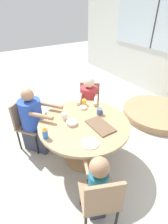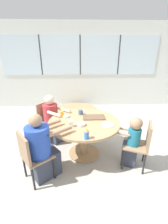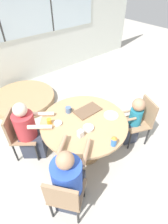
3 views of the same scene
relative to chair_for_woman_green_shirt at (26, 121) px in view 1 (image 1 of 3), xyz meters
The scene contains 17 objects.
ground_plane 1.15m from the chair_for_woman_green_shirt, 38.14° to the left, with size 16.00×16.00×0.00m, color #B2ADA3.
dining_table 1.03m from the chair_for_woman_green_shirt, 38.14° to the left, with size 1.31×1.31×0.72m.
chair_for_woman_green_shirt is the anchor object (origin of this frame).
chair_for_man_blue_shirt 1.27m from the chair_for_woman_green_shirt, 89.92° to the left, with size 0.56×0.56×0.85m.
chair_for_toddler 1.77m from the chair_for_woman_green_shirt, ahead, with size 0.52×0.52×0.85m.
person_woman_green_shirt 0.17m from the chair_for_woman_green_shirt, 38.14° to the left, with size 0.71×0.66×1.11m.
person_man_blue_shirt 1.17m from the chair_for_woman_green_shirt, 83.46° to the left, with size 0.64×0.59×1.06m.
person_toddler 1.64m from the chair_for_woman_green_shirt, 10.42° to the left, with size 0.43×0.34×0.93m.
food_tray_dark 1.29m from the chair_for_woman_green_shirt, 37.73° to the left, with size 0.42×0.25×0.02m.
coffee_mug 1.24m from the chair_for_woman_green_shirt, 51.61° to the left, with size 0.09×0.09×0.10m.
sippy_cup 0.87m from the chair_for_woman_green_shirt, ahead, with size 0.08×0.08×0.16m.
juice_glass 1.02m from the chair_for_woman_green_shirt, 67.22° to the left, with size 0.07×0.07×0.10m.
milk_carton_small 0.77m from the chair_for_woman_green_shirt, 36.78° to the left, with size 0.07×0.07×0.10m.
bowl_white_shallow 0.91m from the chair_for_woman_green_shirt, 32.00° to the left, with size 0.15×0.15×0.04m.
bowl_cereal 0.98m from the chair_for_woman_green_shirt, 60.22° to the left, with size 0.12×0.12×0.03m.
plate_tortillas 1.32m from the chair_for_woman_green_shirt, 21.08° to the left, with size 0.22×0.22×0.01m.
folded_table_stack 2.77m from the chair_for_woman_green_shirt, 76.77° to the left, with size 1.46×1.46×0.15m.
Camera 1 is at (1.70, -1.08, 2.20)m, focal length 28.00 mm.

